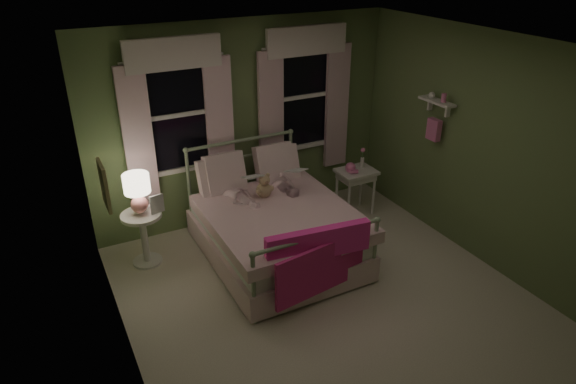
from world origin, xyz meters
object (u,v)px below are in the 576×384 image
nightstand_left (143,232)px  nightstand_right (356,177)px  child_left (236,172)px  table_lamp (137,190)px  child_right (279,168)px  bed (274,227)px  teddy_bear (264,187)px

nightstand_left → nightstand_right: same height
child_left → table_lamp: bearing=-17.7°
child_right → bed: bearing=51.6°
bed → table_lamp: bed is taller
teddy_bear → nightstand_left: teddy_bear is taller
bed → table_lamp: (-1.40, 0.55, 0.57)m
child_right → nightstand_right: bearing=175.4°
child_right → nightstand_left: child_right is taller
table_lamp → child_right: bearing=-4.4°
teddy_bear → table_lamp: (-1.40, 0.29, 0.16)m
child_left → nightstand_left: child_left is taller
child_left → teddy_bear: child_left is taller
table_lamp → nightstand_left: bearing=-26.6°
child_left → child_right: child_left is taller
bed → child_left: 0.79m
teddy_bear → nightstand_left: bearing=168.4°
bed → nightstand_left: (-1.40, 0.55, 0.03)m
nightstand_right → child_right: bearing=-179.8°
table_lamp → bed: bearing=-21.4°
bed → nightstand_right: size_ratio=3.18×
teddy_bear → nightstand_right: teddy_bear is taller
child_right → table_lamp: size_ratio=1.53×
bed → nightstand_left: bed is taller
bed → child_left: child_left is taller
nightstand_left → nightstand_right: size_ratio=1.02×
bed → teddy_bear: size_ratio=6.51×
child_left → child_right: 0.56m
bed → table_lamp: 1.61m
bed → table_lamp: bearing=158.6°
bed → nightstand_right: 1.50m
child_left → child_right: (0.56, 0.00, -0.06)m
nightstand_left → nightstand_right: 2.84m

